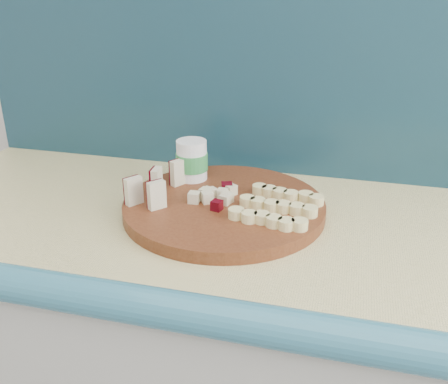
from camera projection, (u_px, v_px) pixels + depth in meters
backsplash at (446, 75)px, 1.05m from camera, size 2.20×0.02×0.50m
cutting_board at (224, 207)px, 1.01m from camera, size 0.46×0.46×0.03m
apple_wedges at (156, 184)px, 1.01m from camera, size 0.07×0.16×0.06m
apple_chunks at (212, 195)px, 1.01m from camera, size 0.06×0.07×0.02m
banana_slices at (277, 206)px, 0.96m from camera, size 0.17×0.17×0.02m
canister at (192, 164)px, 1.10m from camera, size 0.07×0.07×0.11m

